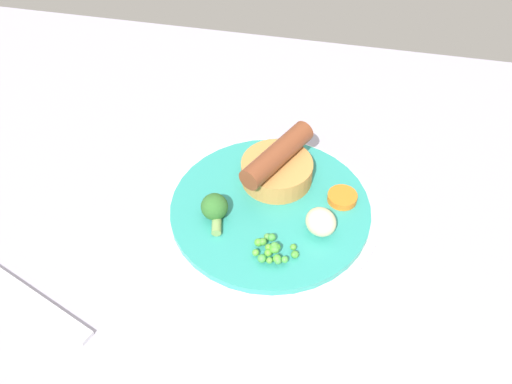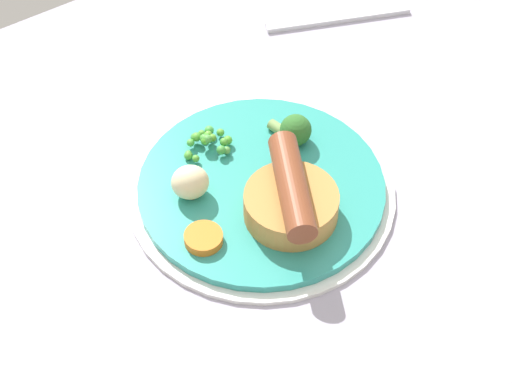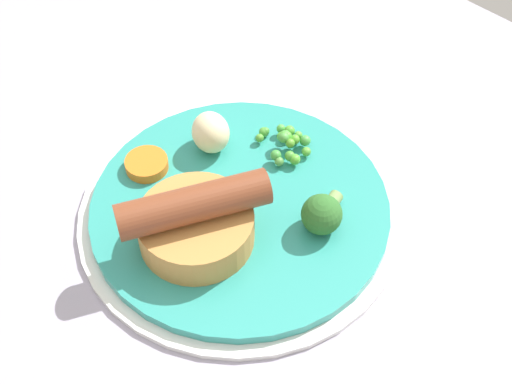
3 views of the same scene
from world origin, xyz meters
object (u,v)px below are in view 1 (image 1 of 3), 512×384
Objects in this scene: sausage_pudding at (277,166)px; pea_pile at (273,250)px; fork at (29,298)px; broccoli_floret_far at (214,208)px; potato_chunk_0 at (321,222)px; dinner_plate at (270,211)px; carrot_slice_0 at (342,197)px.

sausage_pudding reaches higher than pea_pile.
sausage_pudding is 12.34cm from pea_pile.
broccoli_floret_far is at bearing 62.15° from fork.
pea_pile is 1.09× the size of broccoli_floret_far.
potato_chunk_0 reaches higher than pea_pile.
sausage_pudding is 10.12cm from potato_chunk_0.
broccoli_floret_far is (-6.19, -7.87, -0.69)cm from sausage_pudding.
fork is (-23.70, -17.62, -0.27)cm from dinner_plate.
potato_chunk_0 reaches higher than fork.
potato_chunk_0 is (12.75, 0.18, 0.23)cm from broccoli_floret_far.
sausage_pudding is at bearing 65.78° from fork.
potato_chunk_0 is at bearing 48.29° from fork.
sausage_pudding is 3.17× the size of carrot_slice_0.
broccoli_floret_far is at bearing 168.66° from sausage_pudding.
broccoli_floret_far is 1.32× the size of potato_chunk_0.
pea_pile is 1.43× the size of potato_chunk_0.
dinner_plate is 5.52× the size of broccoli_floret_far.
sausage_pudding reaches higher than potato_chunk_0.
dinner_plate is 7.31× the size of carrot_slice_0.
fork is at bearing 117.04° from broccoli_floret_far.
carrot_slice_0 is (14.85, 5.82, -1.09)cm from broccoli_floret_far.
broccoli_floret_far is (-6.27, -3.04, 2.41)cm from dinner_plate.
potato_chunk_0 reaches higher than dinner_plate.
pea_pile is 0.30× the size of fork.
carrot_slice_0 is 0.21× the size of fork.
sausage_pudding is at bearing 130.46° from potato_chunk_0.
sausage_pudding is 32.76cm from fork.
sausage_pudding reaches higher than fork.
broccoli_floret_far is at bearing -179.20° from potato_chunk_0.
potato_chunk_0 is at bearing -23.85° from dinner_plate.
pea_pile is (1.76, -12.15, -1.29)cm from sausage_pudding.
sausage_pudding is 2.20× the size of pea_pile.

